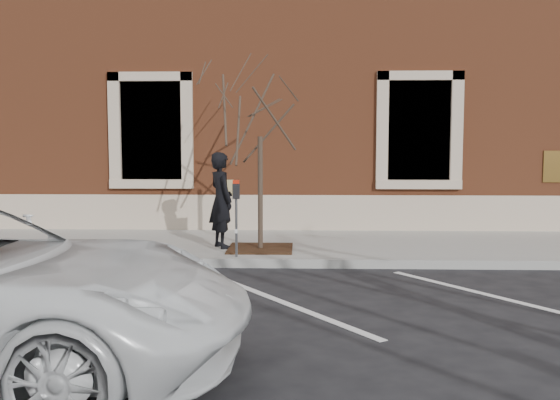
{
  "coord_description": "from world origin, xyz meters",
  "views": [
    {
      "loc": [
        0.37,
        -10.52,
        2.11
      ],
      "look_at": [
        0.0,
        0.6,
        1.1
      ],
      "focal_mm": 40.0,
      "sensor_mm": 36.0,
      "label": 1
    }
  ],
  "objects": [
    {
      "name": "ground",
      "position": [
        0.0,
        0.0,
        0.0
      ],
      "size": [
        120.0,
        120.0,
        0.0
      ],
      "primitive_type": "plane",
      "color": "#28282B",
      "rests_on": "ground"
    },
    {
      "name": "sidewalk_near",
      "position": [
        0.0,
        1.75,
        0.07
      ],
      "size": [
        40.0,
        3.5,
        0.15
      ],
      "primitive_type": "cube",
      "color": "#A4A29A",
      "rests_on": "ground"
    },
    {
      "name": "curb_near",
      "position": [
        0.0,
        -0.05,
        0.07
      ],
      "size": [
        40.0,
        0.12,
        0.15
      ],
      "primitive_type": "cube",
      "color": "#9E9E99",
      "rests_on": "ground"
    },
    {
      "name": "parking_stripes",
      "position": [
        0.0,
        -2.2,
        0.0
      ],
      "size": [
        28.0,
        4.4,
        0.01
      ],
      "primitive_type": null,
      "color": "silver",
      "rests_on": "ground"
    },
    {
      "name": "building_civic",
      "position": [
        0.0,
        7.74,
        4.0
      ],
      "size": [
        40.0,
        8.62,
        8.0
      ],
      "color": "brown",
      "rests_on": "ground"
    },
    {
      "name": "man",
      "position": [
        -1.12,
        1.09,
        1.05
      ],
      "size": [
        0.7,
        0.78,
        1.8
      ],
      "primitive_type": "imported",
      "rotation": [
        0.0,
        0.0,
        2.1
      ],
      "color": "black",
      "rests_on": "sidewalk_near"
    },
    {
      "name": "parking_meter",
      "position": [
        -0.74,
        0.12,
        1.08
      ],
      "size": [
        0.12,
        0.09,
        1.33
      ],
      "rotation": [
        0.0,
        0.0,
        -0.37
      ],
      "color": "#595B60",
      "rests_on": "sidewalk_near"
    },
    {
      "name": "tree_grate",
      "position": [
        -0.37,
        0.92,
        0.16
      ],
      "size": [
        1.19,
        1.19,
        0.03
      ],
      "primitive_type": "cube",
      "color": "#3F2014",
      "rests_on": "sidewalk_near"
    },
    {
      "name": "sapling",
      "position": [
        -0.37,
        0.92,
        2.81
      ],
      "size": [
        2.28,
        2.28,
        3.8
      ],
      "color": "#3F3326",
      "rests_on": "sidewalk_near"
    }
  ]
}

